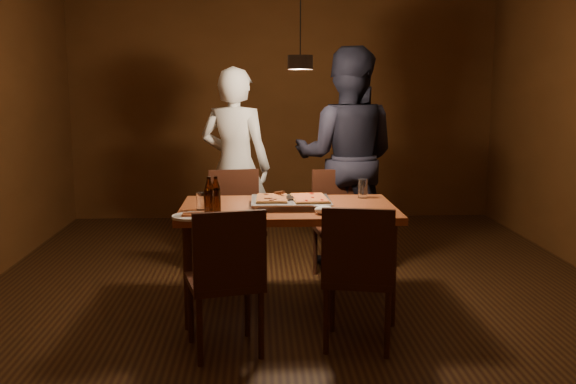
{
  "coord_description": "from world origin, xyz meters",
  "views": [
    {
      "loc": [
        -0.31,
        -4.65,
        1.6
      ],
      "look_at": [
        -0.1,
        -0.23,
        0.85
      ],
      "focal_mm": 40.0,
      "sensor_mm": 36.0,
      "label": 1
    }
  ],
  "objects_px": {
    "pizza_tray": "(291,203)",
    "beer_bottle_b": "(216,194)",
    "beer_bottle_a": "(209,195)",
    "diner_white": "(235,167)",
    "chair_far_right": "(339,214)",
    "diner_dark": "(346,158)",
    "chair_near_left": "(227,268)",
    "pendant_lamp": "(300,61)",
    "chair_far_left": "(236,214)",
    "dining_table": "(288,216)",
    "chair_near_right": "(359,264)",
    "plate_slice": "(191,216)"
  },
  "relations": [
    {
      "from": "pizza_tray",
      "to": "diner_dark",
      "type": "relative_size",
      "value": 0.29
    },
    {
      "from": "dining_table",
      "to": "beer_bottle_b",
      "type": "height_order",
      "value": "beer_bottle_b"
    },
    {
      "from": "pizza_tray",
      "to": "chair_near_left",
      "type": "bearing_deg",
      "value": -122.51
    },
    {
      "from": "chair_near_left",
      "to": "pizza_tray",
      "type": "bearing_deg",
      "value": 48.73
    },
    {
      "from": "chair_near_left",
      "to": "pendant_lamp",
      "type": "xyz_separation_m",
      "value": [
        0.49,
        1.04,
        1.22
      ]
    },
    {
      "from": "chair_far_right",
      "to": "diner_dark",
      "type": "height_order",
      "value": "diner_dark"
    },
    {
      "from": "dining_table",
      "to": "plate_slice",
      "type": "height_order",
      "value": "plate_slice"
    },
    {
      "from": "diner_white",
      "to": "pendant_lamp",
      "type": "relative_size",
      "value": 1.59
    },
    {
      "from": "chair_near_right",
      "to": "plate_slice",
      "type": "bearing_deg",
      "value": 171.94
    },
    {
      "from": "dining_table",
      "to": "chair_far_left",
      "type": "distance_m",
      "value": 0.88
    },
    {
      "from": "dining_table",
      "to": "chair_near_left",
      "type": "xyz_separation_m",
      "value": [
        -0.4,
        -0.81,
        -0.14
      ]
    },
    {
      "from": "chair_far_left",
      "to": "diner_dark",
      "type": "relative_size",
      "value": 0.25
    },
    {
      "from": "chair_far_left",
      "to": "diner_dark",
      "type": "distance_m",
      "value": 1.1
    },
    {
      "from": "pizza_tray",
      "to": "pendant_lamp",
      "type": "xyz_separation_m",
      "value": [
        0.08,
        0.23,
        0.99
      ]
    },
    {
      "from": "beer_bottle_a",
      "to": "plate_slice",
      "type": "distance_m",
      "value": 0.19
    },
    {
      "from": "dining_table",
      "to": "chair_near_right",
      "type": "height_order",
      "value": "chair_near_right"
    },
    {
      "from": "chair_near_right",
      "to": "plate_slice",
      "type": "relative_size",
      "value": 2.04
    },
    {
      "from": "pizza_tray",
      "to": "beer_bottle_b",
      "type": "relative_size",
      "value": 2.25
    },
    {
      "from": "chair_near_right",
      "to": "beer_bottle_a",
      "type": "distance_m",
      "value": 1.09
    },
    {
      "from": "dining_table",
      "to": "beer_bottle_a",
      "type": "height_order",
      "value": "beer_bottle_a"
    },
    {
      "from": "dining_table",
      "to": "chair_far_right",
      "type": "height_order",
      "value": "chair_far_right"
    },
    {
      "from": "dining_table",
      "to": "diner_dark",
      "type": "bearing_deg",
      "value": 63.21
    },
    {
      "from": "chair_near_left",
      "to": "diner_dark",
      "type": "xyz_separation_m",
      "value": [
        0.96,
        1.92,
        0.42
      ]
    },
    {
      "from": "pendant_lamp",
      "to": "chair_far_left",
      "type": "bearing_deg",
      "value": 132.22
    },
    {
      "from": "chair_near_right",
      "to": "plate_slice",
      "type": "xyz_separation_m",
      "value": [
        -1.03,
        0.38,
        0.22
      ]
    },
    {
      "from": "pizza_tray",
      "to": "diner_dark",
      "type": "bearing_deg",
      "value": 58.89
    },
    {
      "from": "chair_near_left",
      "to": "beer_bottle_b",
      "type": "relative_size",
      "value": 2.08
    },
    {
      "from": "chair_far_right",
      "to": "beer_bottle_b",
      "type": "height_order",
      "value": "beer_bottle_b"
    },
    {
      "from": "chair_near_right",
      "to": "beer_bottle_a",
      "type": "relative_size",
      "value": 1.99
    },
    {
      "from": "chair_near_left",
      "to": "pendant_lamp",
      "type": "relative_size",
      "value": 0.46
    },
    {
      "from": "plate_slice",
      "to": "chair_far_left",
      "type": "bearing_deg",
      "value": 77.89
    },
    {
      "from": "chair_far_left",
      "to": "chair_far_right",
      "type": "bearing_deg",
      "value": 168.38
    },
    {
      "from": "beer_bottle_b",
      "to": "diner_dark",
      "type": "distance_m",
      "value": 1.7
    },
    {
      "from": "diner_white",
      "to": "beer_bottle_a",
      "type": "bearing_deg",
      "value": 103.97
    },
    {
      "from": "beer_bottle_a",
      "to": "plate_slice",
      "type": "height_order",
      "value": "beer_bottle_a"
    },
    {
      "from": "chair_far_left",
      "to": "chair_far_right",
      "type": "distance_m",
      "value": 0.85
    },
    {
      "from": "chair_near_left",
      "to": "diner_white",
      "type": "xyz_separation_m",
      "value": [
        -0.01,
        2.04,
        0.34
      ]
    },
    {
      "from": "beer_bottle_b",
      "to": "pendant_lamp",
      "type": "xyz_separation_m",
      "value": [
        0.59,
        0.44,
        0.89
      ]
    },
    {
      "from": "pizza_tray",
      "to": "beer_bottle_b",
      "type": "xyz_separation_m",
      "value": [
        -0.51,
        -0.21,
        0.1
      ]
    },
    {
      "from": "chair_far_right",
      "to": "diner_white",
      "type": "xyz_separation_m",
      "value": [
        -0.87,
        0.49,
        0.34
      ]
    },
    {
      "from": "beer_bottle_a",
      "to": "diner_white",
      "type": "xyz_separation_m",
      "value": [
        0.12,
        1.5,
        -0.0
      ]
    },
    {
      "from": "chair_far_right",
      "to": "chair_near_left",
      "type": "bearing_deg",
      "value": 56.09
    },
    {
      "from": "dining_table",
      "to": "chair_near_right",
      "type": "relative_size",
      "value": 3.0
    },
    {
      "from": "diner_white",
      "to": "plate_slice",
      "type": "bearing_deg",
      "value": 100.42
    },
    {
      "from": "chair_far_right",
      "to": "chair_near_left",
      "type": "relative_size",
      "value": 0.95
    },
    {
      "from": "dining_table",
      "to": "diner_white",
      "type": "relative_size",
      "value": 0.86
    },
    {
      "from": "beer_bottle_b",
      "to": "diner_white",
      "type": "relative_size",
      "value": 0.14
    },
    {
      "from": "beer_bottle_b",
      "to": "plate_slice",
      "type": "distance_m",
      "value": 0.25
    },
    {
      "from": "chair_far_left",
      "to": "plate_slice",
      "type": "relative_size",
      "value": 1.98
    },
    {
      "from": "diner_dark",
      "to": "beer_bottle_a",
      "type": "bearing_deg",
      "value": 64.62
    }
  ]
}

